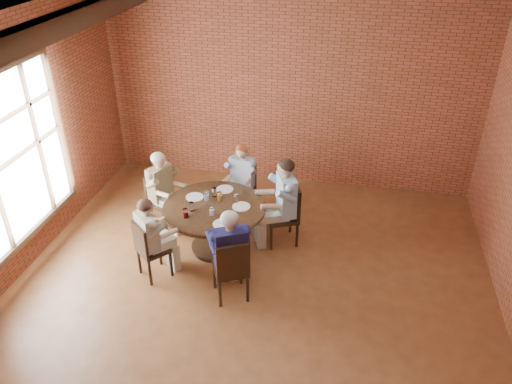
% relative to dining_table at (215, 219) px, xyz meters
% --- Properties ---
extents(floor, '(7.00, 7.00, 0.00)m').
position_rel_dining_table_xyz_m(floor, '(0.71, -1.13, -0.53)').
color(floor, brown).
rests_on(floor, ground).
extents(ceiling, '(7.00, 7.00, 0.00)m').
position_rel_dining_table_xyz_m(ceiling, '(0.71, -1.13, 2.87)').
color(ceiling, silver).
rests_on(ceiling, wall_back).
extents(wall_back, '(7.00, 0.00, 7.00)m').
position_rel_dining_table_xyz_m(wall_back, '(0.71, 2.37, 1.17)').
color(wall_back, brown).
rests_on(wall_back, ground).
extents(ceiling_beam, '(0.22, 6.90, 0.26)m').
position_rel_dining_table_xyz_m(ceiling_beam, '(-1.74, -1.13, 2.74)').
color(ceiling_beam, black).
rests_on(ceiling_beam, ceiling).
extents(window, '(0.10, 2.16, 2.36)m').
position_rel_dining_table_xyz_m(window, '(-2.47, -0.73, 1.12)').
color(window, white).
rests_on(window, wall_left).
extents(dining_table, '(1.49, 1.49, 0.75)m').
position_rel_dining_table_xyz_m(dining_table, '(0.00, 0.00, 0.00)').
color(dining_table, black).
rests_on(dining_table, floor).
extents(chair_a, '(0.60, 0.60, 0.97)m').
position_rel_dining_table_xyz_m(chair_a, '(1.02, 0.42, -0.01)').
color(chair_a, black).
rests_on(chair_a, floor).
extents(diner_a, '(0.86, 0.79, 1.40)m').
position_rel_dining_table_xyz_m(diner_a, '(0.93, 0.39, 0.17)').
color(diner_a, teal).
rests_on(diner_a, floor).
extents(chair_b, '(0.44, 0.44, 0.89)m').
position_rel_dining_table_xyz_m(chair_b, '(0.18, 1.09, -0.04)').
color(chair_b, black).
rests_on(chair_b, floor).
extents(diner_b, '(0.56, 0.65, 1.25)m').
position_rel_dining_table_xyz_m(diner_b, '(0.17, 1.02, 0.09)').
color(diner_b, '#A0AECB').
rests_on(diner_b, floor).
extents(chair_c, '(0.54, 0.54, 0.92)m').
position_rel_dining_table_xyz_m(chair_c, '(-1.02, 0.45, -0.03)').
color(chair_c, black).
rests_on(chair_c, floor).
extents(diner_c, '(0.77, 0.71, 1.30)m').
position_rel_dining_table_xyz_m(diner_c, '(-0.94, 0.42, 0.12)').
color(diner_c, brown).
rests_on(diner_c, floor).
extents(chair_d, '(0.54, 0.54, 0.89)m').
position_rel_dining_table_xyz_m(chair_d, '(-0.71, -0.82, -0.04)').
color(chair_d, black).
rests_on(chair_d, floor).
extents(diner_d, '(0.74, 0.75, 1.24)m').
position_rel_dining_table_xyz_m(diner_d, '(-0.66, -0.76, 0.09)').
color(diner_d, '#B49A8D').
rests_on(diner_d, floor).
extents(chair_e, '(0.57, 0.57, 0.94)m').
position_rel_dining_table_xyz_m(chair_e, '(0.51, -1.03, -0.02)').
color(chair_e, black).
rests_on(chair_e, floor).
extents(diner_e, '(0.76, 0.82, 1.34)m').
position_rel_dining_table_xyz_m(diner_e, '(0.47, -0.95, 0.14)').
color(diner_e, '#171742').
rests_on(diner_e, floor).
extents(plate_a, '(0.26, 0.26, 0.01)m').
position_rel_dining_table_xyz_m(plate_a, '(0.39, 0.05, 0.23)').
color(plate_a, white).
rests_on(plate_a, dining_table).
extents(plate_b, '(0.26, 0.26, 0.01)m').
position_rel_dining_table_xyz_m(plate_b, '(0.03, 0.49, 0.23)').
color(plate_b, white).
rests_on(plate_b, dining_table).
extents(plate_c, '(0.26, 0.26, 0.01)m').
position_rel_dining_table_xyz_m(plate_c, '(-0.35, 0.17, 0.23)').
color(plate_c, white).
rests_on(plate_c, dining_table).
extents(plate_d, '(0.26, 0.26, 0.01)m').
position_rel_dining_table_xyz_m(plate_d, '(0.24, -0.43, 0.23)').
color(plate_d, white).
rests_on(plate_d, dining_table).
extents(glass_a, '(0.07, 0.07, 0.14)m').
position_rel_dining_table_xyz_m(glass_a, '(0.29, 0.14, 0.29)').
color(glass_a, white).
rests_on(glass_a, dining_table).
extents(glass_b, '(0.07, 0.07, 0.14)m').
position_rel_dining_table_xyz_m(glass_b, '(0.04, 0.16, 0.29)').
color(glass_b, white).
rests_on(glass_b, dining_table).
extents(glass_c, '(0.07, 0.07, 0.14)m').
position_rel_dining_table_xyz_m(glass_c, '(-0.07, 0.27, 0.29)').
color(glass_c, white).
rests_on(glass_c, dining_table).
extents(glass_d, '(0.07, 0.07, 0.14)m').
position_rel_dining_table_xyz_m(glass_d, '(-0.15, 0.13, 0.29)').
color(glass_d, white).
rests_on(glass_d, dining_table).
extents(glass_e, '(0.07, 0.07, 0.14)m').
position_rel_dining_table_xyz_m(glass_e, '(-0.28, -0.18, 0.29)').
color(glass_e, white).
rests_on(glass_e, dining_table).
extents(glass_f, '(0.07, 0.07, 0.14)m').
position_rel_dining_table_xyz_m(glass_f, '(-0.31, -0.36, 0.29)').
color(glass_f, white).
rests_on(glass_f, dining_table).
extents(glass_g, '(0.07, 0.07, 0.14)m').
position_rel_dining_table_xyz_m(glass_g, '(0.04, -0.23, 0.29)').
color(glass_g, white).
rests_on(glass_g, dining_table).
extents(smartphone, '(0.10, 0.15, 0.01)m').
position_rel_dining_table_xyz_m(smartphone, '(0.30, -0.40, 0.23)').
color(smartphone, black).
rests_on(smartphone, dining_table).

